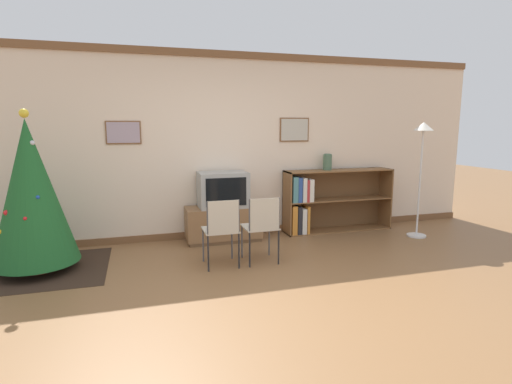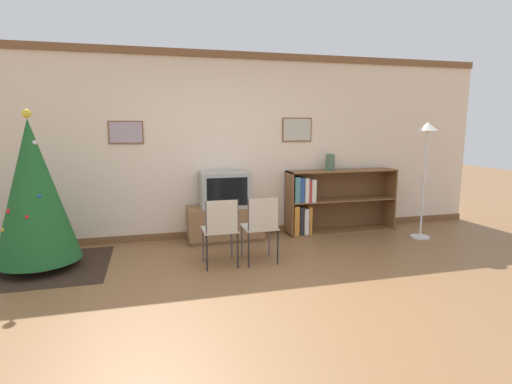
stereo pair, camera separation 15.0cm
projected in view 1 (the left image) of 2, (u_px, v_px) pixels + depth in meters
ground_plane at (264, 300)px, 3.83m from camera, size 24.00×24.00×0.00m
wall_back at (215, 146)px, 5.86m from camera, size 8.66×0.11×2.70m
area_rug at (39, 270)px, 4.60m from camera, size 1.52×1.36×0.01m
christmas_tree at (31, 193)px, 4.45m from camera, size 0.92×0.92×1.83m
tv_console at (223, 224)px, 5.77m from camera, size 1.07×0.47×0.50m
television at (223, 190)px, 5.68m from camera, size 0.69×0.45×0.50m
folding_chair_left at (222, 228)px, 4.63m from camera, size 0.40×0.40×0.82m
folding_chair_right at (262, 225)px, 4.77m from camera, size 0.40×0.40×0.82m
bookshelf at (320, 201)px, 6.23m from camera, size 1.75×0.36×0.97m
vase at (327, 162)px, 6.21m from camera, size 0.14×0.14×0.25m
standing_lamp at (422, 150)px, 5.81m from camera, size 0.28×0.28×1.70m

